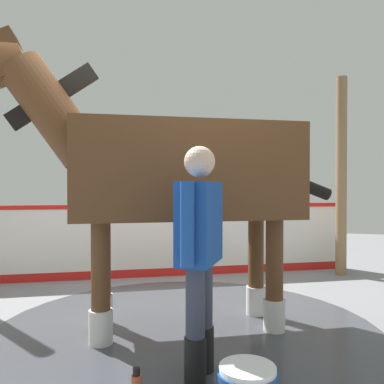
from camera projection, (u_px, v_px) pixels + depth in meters
ground_plane at (175, 315)px, 4.08m from camera, size 16.00×16.00×0.02m
wet_patch at (186, 327)px, 3.68m from camera, size 3.58×3.58×0.00m
barrier_wall at (160, 243)px, 5.80m from camera, size 2.74×5.36×1.06m
roof_post_far at (341, 176)px, 5.91m from camera, size 0.16×0.16×2.97m
horse at (172, 173)px, 3.64m from camera, size 1.87×3.19×2.64m
handler at (200, 246)px, 2.71m from camera, size 0.65×0.23×1.60m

